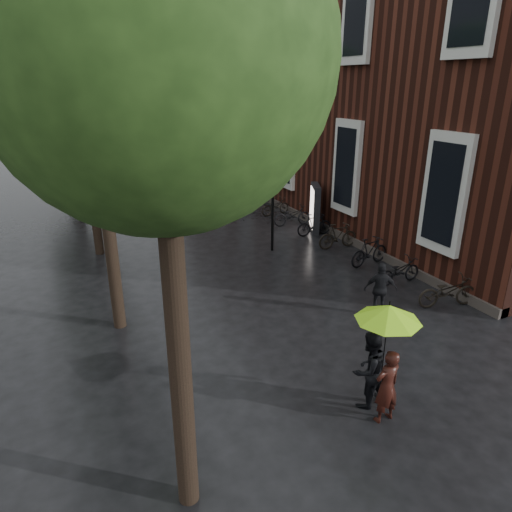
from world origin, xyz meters
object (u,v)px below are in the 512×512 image
person_black (369,370)px  pedestrian_walking (380,289)px  ad_lightbox (315,208)px  lamp_post (273,192)px  person_burgundy (387,386)px  parked_bicycles (310,223)px

person_black → pedestrian_walking: size_ratio=1.07×
person_black → pedestrian_walking: (2.72, 2.99, -0.05)m
ad_lightbox → lamp_post: lamp_post is taller
person_burgundy → ad_lightbox: ad_lightbox is taller
person_black → lamp_post: 9.31m
pedestrian_walking → parked_bicycles: pedestrian_walking is taller
lamp_post → ad_lightbox: bearing=27.6°
lamp_post → person_black: bearing=-104.6°
parked_bicycles → ad_lightbox: ad_lightbox is taller
ad_lightbox → parked_bicycles: bearing=-121.5°
ad_lightbox → person_burgundy: bearing=-90.1°
person_burgundy → ad_lightbox: (5.06, 10.86, 0.26)m
person_black → parked_bicycles: bearing=-123.7°
parked_bicycles → ad_lightbox: (0.36, 0.24, 0.57)m
pedestrian_walking → parked_bicycles: 7.38m
pedestrian_walking → lamp_post: bearing=-57.3°
pedestrian_walking → lamp_post: (-0.40, 5.90, 1.54)m
person_black → pedestrian_walking: bearing=-140.8°
person_burgundy → lamp_post: bearing=-107.4°
person_burgundy → person_black: 0.52m
lamp_post → person_burgundy: bearing=-103.7°
pedestrian_walking → ad_lightbox: ad_lightbox is taller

